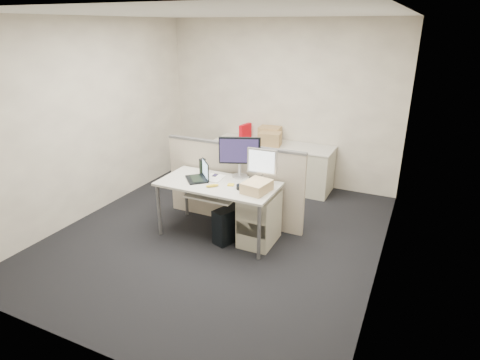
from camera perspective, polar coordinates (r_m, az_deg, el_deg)
The scene contains 29 objects.
floor at distance 5.35m, azimuth -2.98°, elevation -7.75°, with size 4.00×4.50×0.01m, color black.
ceiling at distance 4.69m, azimuth -3.66°, elevation 22.58°, with size 4.00×4.50×0.01m, color white.
wall_back at distance 6.86m, azimuth 5.82°, elevation 10.74°, with size 4.00×0.02×2.70m, color silver.
wall_front at distance 3.17m, azimuth -22.99°, elevation -3.55°, with size 4.00×0.02×2.70m, color silver.
wall_left at distance 6.04m, azimuth -20.42°, elevation 8.09°, with size 0.02×4.50×2.70m, color silver.
wall_right at distance 4.30m, azimuth 20.91°, elevation 3.09°, with size 0.02×4.50×2.70m, color silver.
desk at distance 5.06m, azimuth -3.12°, elevation -1.11°, with size 1.50×0.75×0.73m.
keyboard_tray at distance 4.94m, azimuth -4.10°, elevation -2.30°, with size 0.62×0.32×0.02m, color silver.
drawer_pedestal at distance 5.03m, azimuth 2.78°, elevation -5.51°, with size 0.40×0.55×0.65m, color #B4B09B.
cubicle_partition at distance 5.47m, azimuth -0.90°, elevation -0.62°, with size 2.00×0.06×1.10m, color #AC9F8D.
back_counter at distance 6.82m, azimuth 4.60°, elevation 2.11°, with size 2.00×0.60×0.72m, color #B4B09B.
monitor_main at distance 5.15m, azimuth -0.04°, elevation 3.26°, with size 0.53×0.21×0.53m, color black.
monitor_small at distance 4.91m, azimuth 3.15°, elevation 1.81°, with size 0.37×0.19×0.46m, color #B7B7BC.
laptop at distance 5.12m, azimuth -6.23°, elevation 1.29°, with size 0.32×0.24×0.24m, color black.
trackball at distance 4.84m, azimuth 0.23°, elevation -0.99°, with size 0.13×0.13×0.05m, color black.
desk_phone at distance 4.90m, azimuth 2.38°, elevation -0.65°, with size 0.21×0.17×0.07m, color black.
paper_stack at distance 5.19m, azimuth -3.68°, elevation 0.29°, with size 0.22×0.28×0.01m, color white.
sticky_pad at distance 4.96m, azimuth -1.31°, elevation -0.68°, with size 0.08×0.08×0.01m, color yellow.
travel_mug at distance 5.35m, azimuth -5.35°, elevation 1.89°, with size 0.09×0.09×0.19m, color black.
banana at distance 4.91m, azimuth -3.97°, elevation -0.80°, with size 0.17×0.04×0.04m, color yellow.
cellphone at distance 5.27m, azimuth -3.55°, elevation 0.64°, with size 0.06×0.11×0.01m, color black.
manila_folders at distance 4.75m, azimuth 2.41°, elevation -0.94°, with size 0.27×0.34×0.13m, color beige.
keyboard at distance 4.98m, azimuth -4.39°, elevation -1.81°, with size 0.40×0.14×0.02m, color black.
pc_tower_desk at distance 5.13m, azimuth -1.31°, elevation -6.21°, with size 0.19×0.48×0.45m, color black.
pc_tower_spare_dark at distance 7.34m, azimuth -6.57°, elevation 2.06°, with size 0.17×0.42×0.39m, color black.
pc_tower_spare_silver at distance 7.68m, azimuth -7.10°, elevation 2.97°, with size 0.17×0.43×0.40m, color #B7B7BC.
cardboard_box_left at distance 6.82m, azimuth 4.28°, elevation 6.45°, with size 0.36×0.27×0.27m, color tan.
cardboard_box_right at distance 6.57m, azimuth 4.35°, elevation 5.75°, with size 0.33×0.26×0.24m, color tan.
red_binder at distance 6.97m, azimuth 0.76°, elevation 6.85°, with size 0.07×0.29×0.27m, color #BB0410.
Camera 1 is at (2.24, -4.11, 2.59)m, focal length 30.00 mm.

